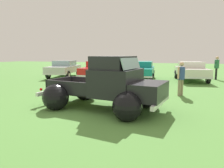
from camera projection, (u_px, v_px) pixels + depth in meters
The scene contains 9 objects.
ground_plane at pixel (101, 108), 7.61m from camera, with size 80.00×80.00×0.00m, color #548C3D.
vintage_pickup_truck at pixel (110, 89), 7.33m from camera, with size 4.86×3.33×1.96m.
show_car_0 at pixel (64, 68), 17.69m from camera, with size 2.55×4.49×1.43m.
show_car_1 at pixel (98, 69), 16.54m from camera, with size 2.11×4.78×1.43m.
show_car_2 at pixel (142, 70), 15.88m from camera, with size 2.12×4.44×1.43m.
show_car_3 at pixel (191, 70), 15.27m from camera, with size 2.51×4.54×1.43m.
spectator_0 at pixel (217, 66), 15.85m from camera, with size 0.39×0.54×1.82m.
spectator_1 at pixel (181, 77), 9.69m from camera, with size 0.47×0.48×1.63m.
lane_cone_0 at pixel (93, 87), 10.49m from camera, with size 0.36×0.36×0.63m.
Camera 1 is at (2.67, -6.92, 1.99)m, focal length 32.52 mm.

